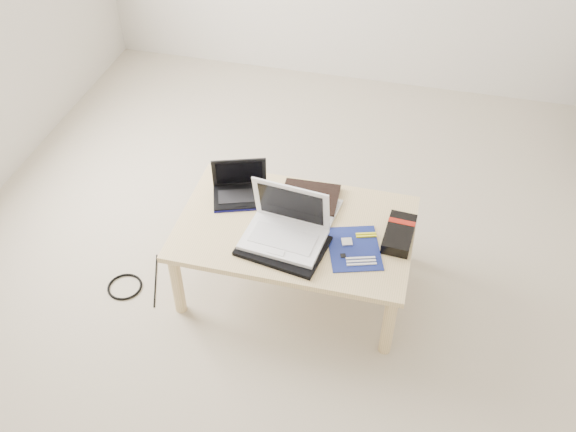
% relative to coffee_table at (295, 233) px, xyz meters
% --- Properties ---
extents(ground, '(4.00, 4.00, 0.00)m').
position_rel_coffee_table_xyz_m(ground, '(0.12, 0.07, -0.35)').
color(ground, '#ADA38C').
rests_on(ground, ground).
extents(coffee_table, '(1.10, 0.70, 0.40)m').
position_rel_coffee_table_xyz_m(coffee_table, '(0.00, 0.00, 0.00)').
color(coffee_table, '#E1BE88').
rests_on(coffee_table, ground).
extents(book, '(0.29, 0.24, 0.03)m').
position_rel_coffee_table_xyz_m(book, '(0.03, 0.19, 0.06)').
color(book, black).
rests_on(book, coffee_table).
extents(netbook, '(0.31, 0.27, 0.19)m').
position_rel_coffee_table_xyz_m(netbook, '(-0.31, 0.15, 0.09)').
color(netbook, black).
rests_on(netbook, coffee_table).
extents(tablet, '(0.24, 0.20, 0.01)m').
position_rel_coffee_table_xyz_m(tablet, '(-0.03, 0.06, 0.05)').
color(tablet, black).
rests_on(tablet, coffee_table).
extents(remote, '(0.07, 0.21, 0.02)m').
position_rel_coffee_table_xyz_m(remote, '(0.15, 0.12, 0.06)').
color(remote, silver).
rests_on(remote, coffee_table).
extents(neoprene_sleeve, '(0.42, 0.33, 0.02)m').
position_rel_coffee_table_xyz_m(neoprene_sleeve, '(-0.02, -0.15, 0.06)').
color(neoprene_sleeve, black).
rests_on(neoprene_sleeve, coffee_table).
extents(white_laptop, '(0.39, 0.29, 0.26)m').
position_rel_coffee_table_xyz_m(white_laptop, '(-0.02, -0.09, 0.12)').
color(white_laptop, white).
rests_on(white_laptop, neoprene_sleeve).
extents(motherboard, '(0.30, 0.34, 0.01)m').
position_rel_coffee_table_xyz_m(motherboard, '(0.30, -0.08, 0.05)').
color(motherboard, '#0E1159').
rests_on(motherboard, coffee_table).
extents(gpu_box, '(0.14, 0.26, 0.06)m').
position_rel_coffee_table_xyz_m(gpu_box, '(0.48, 0.04, 0.08)').
color(gpu_box, black).
rests_on(gpu_box, coffee_table).
extents(cable_coil, '(0.10, 0.10, 0.01)m').
position_rel_coffee_table_xyz_m(cable_coil, '(-0.10, 0.00, 0.05)').
color(cable_coil, black).
rests_on(cable_coil, coffee_table).
extents(floor_cable_coil, '(0.19, 0.19, 0.01)m').
position_rel_coffee_table_xyz_m(floor_cable_coil, '(-0.83, -0.24, -0.35)').
color(floor_cable_coil, black).
rests_on(floor_cable_coil, ground).
extents(floor_cable_trail, '(0.13, 0.34, 0.01)m').
position_rel_coffee_table_xyz_m(floor_cable_trail, '(-0.70, -0.16, -0.35)').
color(floor_cable_trail, black).
rests_on(floor_cable_trail, ground).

